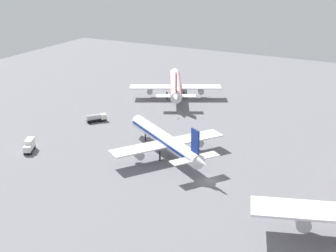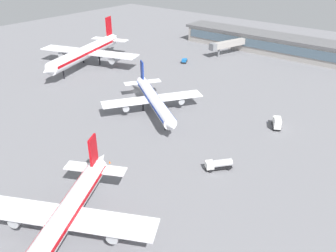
# 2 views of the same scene
# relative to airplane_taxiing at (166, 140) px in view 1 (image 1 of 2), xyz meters

# --- Properties ---
(ground) EXTENTS (288.00, 288.00, 0.00)m
(ground) POSITION_rel_airplane_taxiing_xyz_m (16.24, -8.63, -4.42)
(ground) COLOR slate
(airplane_taxiing) EXTENTS (35.00, 29.49, 12.16)m
(airplane_taxiing) POSITION_rel_airplane_taxiing_xyz_m (0.00, 0.00, 0.00)
(airplane_taxiing) COLOR white
(airplane_taxiing) RESTS_ON ground
(airplane_distant) EXTENTS (32.01, 38.40, 12.69)m
(airplane_distant) POSITION_rel_airplane_taxiing_xyz_m (-22.29, 49.66, 0.19)
(airplane_distant) COLOR white
(airplane_distant) RESTS_ON ground
(catering_truck) EXTENTS (4.31, 5.84, 3.30)m
(catering_truck) POSITION_rel_airplane_taxiing_xyz_m (-34.20, -14.60, -2.72)
(catering_truck) COLOR black
(catering_truck) RESTS_ON ground
(fuel_truck) EXTENTS (5.44, 6.09, 2.50)m
(fuel_truck) POSITION_rel_airplane_taxiing_xyz_m (-32.08, 13.57, -3.03)
(fuel_truck) COLOR black
(fuel_truck) RESTS_ON ground
(safety_cone_near_gate) EXTENTS (0.44, 0.44, 0.60)m
(safety_cone_near_gate) POSITION_rel_airplane_taxiing_xyz_m (-10.30, 28.09, -4.12)
(safety_cone_near_gate) COLOR #EA590C
(safety_cone_near_gate) RESTS_ON ground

